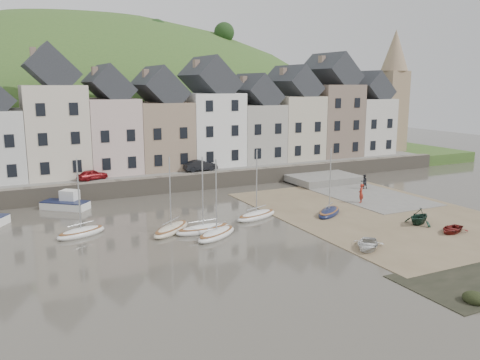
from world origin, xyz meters
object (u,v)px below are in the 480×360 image
person_red (361,193)px  person_dark (364,182)px  rowboat_red (452,229)px  sailboat_0 (81,232)px  rowboat_green (419,216)px  car_left (92,175)px  rowboat_white (367,244)px  car_right (200,165)px

person_red → person_dark: (4.66, 5.11, -0.15)m
rowboat_red → person_red: (-0.10, 10.94, 0.73)m
sailboat_0 → rowboat_green: 27.61m
car_left → rowboat_white: bearing=-170.1°
rowboat_red → person_red: person_red is taller
car_left → car_right: bearing=-108.0°
car_left → person_red: bearing=-142.9°
car_right → rowboat_white: bearing=-178.0°
person_dark → car_right: size_ratio=0.41×
sailboat_0 → rowboat_red: sailboat_0 is taller
person_dark → car_left: 29.69m
person_red → car_left: (-22.94, 15.99, 1.08)m
car_right → person_dark: bearing=-127.8°
car_right → rowboat_green: bearing=-159.6°
car_left → rowboat_green: bearing=-155.1°
rowboat_green → rowboat_red: bearing=-5.4°
rowboat_green → car_left: size_ratio=0.82×
sailboat_0 → person_dark: (31.11, 3.72, 0.66)m
sailboat_0 → car_right: sailboat_0 is taller
rowboat_red → person_dark: bearing=145.7°
sailboat_0 → car_right: bearing=42.7°
rowboat_green → person_dark: size_ratio=1.65×
rowboat_green → car_left: car_left is taller
rowboat_green → person_red: (0.52, 8.09, 0.31)m
rowboat_green → person_red: person_red is taller
car_left → sailboat_0: bearing=148.5°
car_left → car_right: size_ratio=0.82×
rowboat_white → rowboat_red: rowboat_white is taller
car_left → rowboat_red: bearing=-157.5°
sailboat_0 → rowboat_green: sailboat_0 is taller
person_dark → car_left: (-27.60, 10.88, 1.23)m
car_left → car_right: car_right is taller
sailboat_0 → person_dark: size_ratio=3.93×
rowboat_green → car_right: bearing=-175.0°
person_dark → person_red: bearing=59.5°
person_red → car_left: 27.98m
rowboat_red → car_left: size_ratio=0.83×
rowboat_red → car_left: 35.49m
rowboat_white → rowboat_green: 8.59m
car_right → car_left: bearing=87.7°
car_right → rowboat_red: bearing=-160.6°
rowboat_green → person_dark: (5.18, 13.20, 0.16)m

